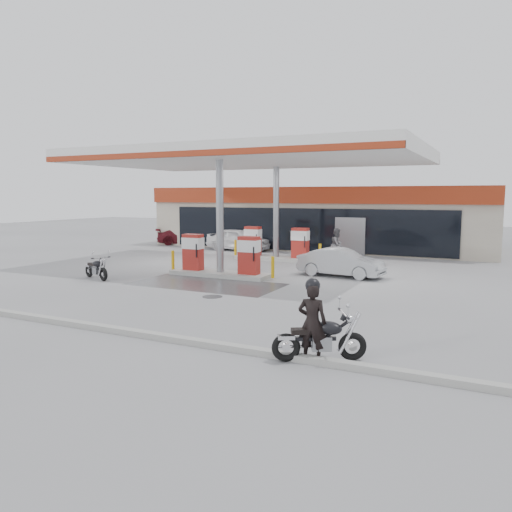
{
  "coord_description": "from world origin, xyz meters",
  "views": [
    {
      "loc": [
        10.83,
        -16.6,
        3.52
      ],
      "look_at": [
        2.55,
        0.32,
        1.2
      ],
      "focal_mm": 35.0,
      "sensor_mm": 36.0,
      "label": 1
    }
  ],
  "objects_px": {
    "parked_car_right": "(383,244)",
    "hatchback_silver": "(341,262)",
    "pump_island_far": "(276,247)",
    "parked_motorcycle": "(96,269)",
    "attendant": "(337,245)",
    "sedan_white": "(238,239)",
    "pump_island_near": "(220,260)",
    "parked_car_left": "(186,236)",
    "main_motorcycle": "(321,340)",
    "biker_main": "(312,322)"
  },
  "relations": [
    {
      "from": "parked_car_right",
      "to": "hatchback_silver",
      "type": "bearing_deg",
      "value": -159.85
    },
    {
      "from": "pump_island_far",
      "to": "parked_motorcycle",
      "type": "height_order",
      "value": "pump_island_far"
    },
    {
      "from": "attendant",
      "to": "parked_car_right",
      "type": "relative_size",
      "value": 0.45
    },
    {
      "from": "hatchback_silver",
      "to": "sedan_white",
      "type": "bearing_deg",
      "value": 56.56
    },
    {
      "from": "pump_island_far",
      "to": "attendant",
      "type": "bearing_deg",
      "value": 17.82
    },
    {
      "from": "attendant",
      "to": "pump_island_near",
      "type": "bearing_deg",
      "value": 164.97
    },
    {
      "from": "pump_island_near",
      "to": "parked_motorcycle",
      "type": "xyz_separation_m",
      "value": [
        -4.24,
        -3.01,
        -0.28
      ]
    },
    {
      "from": "parked_motorcycle",
      "to": "parked_car_right",
      "type": "xyz_separation_m",
      "value": [
        8.74,
        15.01,
        0.11
      ]
    },
    {
      "from": "sedan_white",
      "to": "attendant",
      "type": "xyz_separation_m",
      "value": [
        7.16,
        -2.2,
        0.17
      ]
    },
    {
      "from": "sedan_white",
      "to": "parked_car_left",
      "type": "xyz_separation_m",
      "value": [
        -5.07,
        1.71,
        -0.11
      ]
    },
    {
      "from": "parked_motorcycle",
      "to": "sedan_white",
      "type": "xyz_separation_m",
      "value": [
        0.19,
        12.21,
        0.28
      ]
    },
    {
      "from": "pump_island_near",
      "to": "parked_car_right",
      "type": "xyz_separation_m",
      "value": [
        4.5,
        12.0,
        -0.17
      ]
    },
    {
      "from": "pump_island_far",
      "to": "attendant",
      "type": "xyz_separation_m",
      "value": [
        3.11,
        1.0,
        0.17
      ]
    },
    {
      "from": "sedan_white",
      "to": "hatchback_silver",
      "type": "relative_size",
      "value": 1.12
    },
    {
      "from": "parked_car_right",
      "to": "main_motorcycle",
      "type": "bearing_deg",
      "value": -152.89
    },
    {
      "from": "pump_island_far",
      "to": "sedan_white",
      "type": "distance_m",
      "value": 5.16
    },
    {
      "from": "hatchback_silver",
      "to": "parked_car_right",
      "type": "bearing_deg",
      "value": 6.53
    },
    {
      "from": "sedan_white",
      "to": "parked_car_right",
      "type": "height_order",
      "value": "sedan_white"
    },
    {
      "from": "parked_car_left",
      "to": "pump_island_far",
      "type": "bearing_deg",
      "value": -142.7
    },
    {
      "from": "pump_island_far",
      "to": "parked_motorcycle",
      "type": "bearing_deg",
      "value": -115.17
    },
    {
      "from": "pump_island_far",
      "to": "hatchback_silver",
      "type": "bearing_deg",
      "value": -38.69
    },
    {
      "from": "biker_main",
      "to": "sedan_white",
      "type": "distance_m",
      "value": 21.39
    },
    {
      "from": "parked_motorcycle",
      "to": "hatchback_silver",
      "type": "bearing_deg",
      "value": 50.63
    },
    {
      "from": "pump_island_near",
      "to": "parked_car_left",
      "type": "distance_m",
      "value": 14.21
    },
    {
      "from": "pump_island_far",
      "to": "main_motorcycle",
      "type": "bearing_deg",
      "value": -62.9
    },
    {
      "from": "pump_island_near",
      "to": "pump_island_far",
      "type": "bearing_deg",
      "value": 90.0
    },
    {
      "from": "attendant",
      "to": "main_motorcycle",
      "type": "bearing_deg",
      "value": -155.31
    },
    {
      "from": "biker_main",
      "to": "parked_car_right",
      "type": "xyz_separation_m",
      "value": [
        -2.89,
        20.87,
        -0.3
      ]
    },
    {
      "from": "biker_main",
      "to": "hatchback_silver",
      "type": "bearing_deg",
      "value": -83.31
    },
    {
      "from": "parked_car_left",
      "to": "pump_island_near",
      "type": "bearing_deg",
      "value": -164.52
    },
    {
      "from": "biker_main",
      "to": "parked_motorcycle",
      "type": "bearing_deg",
      "value": -33.52
    },
    {
      "from": "parked_car_left",
      "to": "parked_motorcycle",
      "type": "bearing_deg",
      "value": 174.91
    },
    {
      "from": "pump_island_far",
      "to": "biker_main",
      "type": "xyz_separation_m",
      "value": [
        7.39,
        -14.87,
        0.13
      ]
    },
    {
      "from": "main_motorcycle",
      "to": "parked_car_left",
      "type": "distance_m",
      "value": 25.79
    },
    {
      "from": "main_motorcycle",
      "to": "attendant",
      "type": "bearing_deg",
      "value": 76.52
    },
    {
      "from": "sedan_white",
      "to": "main_motorcycle",
      "type": "bearing_deg",
      "value": -142.81
    },
    {
      "from": "parked_motorcycle",
      "to": "sedan_white",
      "type": "bearing_deg",
      "value": 109.61
    },
    {
      "from": "attendant",
      "to": "parked_car_left",
      "type": "height_order",
      "value": "attendant"
    },
    {
      "from": "parked_motorcycle",
      "to": "parked_car_right",
      "type": "relative_size",
      "value": 0.46
    },
    {
      "from": "pump_island_near",
      "to": "parked_car_right",
      "type": "bearing_deg",
      "value": 69.44
    },
    {
      "from": "pump_island_far",
      "to": "hatchback_silver",
      "type": "height_order",
      "value": "pump_island_far"
    },
    {
      "from": "hatchback_silver",
      "to": "pump_island_near",
      "type": "bearing_deg",
      "value": 119.97
    },
    {
      "from": "pump_island_near",
      "to": "biker_main",
      "type": "bearing_deg",
      "value": -50.2
    },
    {
      "from": "parked_motorcycle",
      "to": "hatchback_silver",
      "type": "xyz_separation_m",
      "value": [
        8.98,
        5.21,
        0.18
      ]
    },
    {
      "from": "pump_island_near",
      "to": "parked_car_left",
      "type": "relative_size",
      "value": 1.25
    },
    {
      "from": "main_motorcycle",
      "to": "parked_motorcycle",
      "type": "distance_m",
      "value": 13.13
    },
    {
      "from": "main_motorcycle",
      "to": "hatchback_silver",
      "type": "bearing_deg",
      "value": 75.16
    },
    {
      "from": "main_motorcycle",
      "to": "parked_car_right",
      "type": "relative_size",
      "value": 0.48
    },
    {
      "from": "parked_motorcycle",
      "to": "parked_car_left",
      "type": "relative_size",
      "value": 0.44
    },
    {
      "from": "pump_island_far",
      "to": "hatchback_silver",
      "type": "distance_m",
      "value": 6.08
    }
  ]
}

